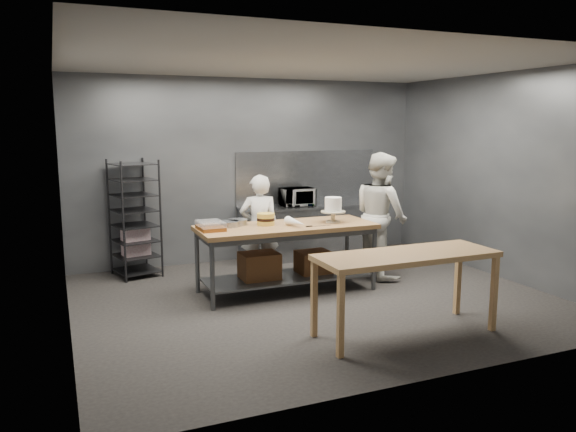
{
  "coord_description": "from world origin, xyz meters",
  "views": [
    {
      "loc": [
        -3.06,
        -6.37,
        2.27
      ],
      "look_at": [
        -0.22,
        0.43,
        1.05
      ],
      "focal_mm": 35.0,
      "sensor_mm": 36.0,
      "label": 1
    }
  ],
  "objects_px": {
    "chef_behind": "(259,228)",
    "layer_cake": "(266,219)",
    "speed_rack": "(135,219)",
    "near_counter": "(407,261)",
    "microwave": "(297,197)",
    "chef_right": "(381,215)",
    "work_table": "(285,250)",
    "frosted_cake_stand": "(333,207)"
  },
  "relations": [
    {
      "from": "chef_behind",
      "to": "layer_cake",
      "type": "relative_size",
      "value": 6.53
    },
    {
      "from": "speed_rack",
      "to": "near_counter",
      "type": "bearing_deg",
      "value": -56.45
    },
    {
      "from": "speed_rack",
      "to": "layer_cake",
      "type": "height_order",
      "value": "speed_rack"
    },
    {
      "from": "speed_rack",
      "to": "microwave",
      "type": "height_order",
      "value": "speed_rack"
    },
    {
      "from": "speed_rack",
      "to": "chef_right",
      "type": "distance_m",
      "value": 3.66
    },
    {
      "from": "layer_cake",
      "to": "speed_rack",
      "type": "bearing_deg",
      "value": 135.04
    },
    {
      "from": "work_table",
      "to": "microwave",
      "type": "bearing_deg",
      "value": 61.55
    },
    {
      "from": "chef_behind",
      "to": "layer_cake",
      "type": "xyz_separation_m",
      "value": [
        -0.1,
        -0.55,
        0.22
      ]
    },
    {
      "from": "chef_right",
      "to": "microwave",
      "type": "xyz_separation_m",
      "value": [
        -0.69,
        1.51,
        0.12
      ]
    },
    {
      "from": "near_counter",
      "to": "layer_cake",
      "type": "bearing_deg",
      "value": 112.44
    },
    {
      "from": "speed_rack",
      "to": "chef_behind",
      "type": "bearing_deg",
      "value": -30.65
    },
    {
      "from": "work_table",
      "to": "near_counter",
      "type": "xyz_separation_m",
      "value": [
        0.6,
        -1.96,
        0.24
      ]
    },
    {
      "from": "chef_behind",
      "to": "frosted_cake_stand",
      "type": "distance_m",
      "value": 1.15
    },
    {
      "from": "chef_right",
      "to": "microwave",
      "type": "relative_size",
      "value": 3.42
    },
    {
      "from": "chef_behind",
      "to": "microwave",
      "type": "relative_size",
      "value": 2.86
    },
    {
      "from": "chef_behind",
      "to": "frosted_cake_stand",
      "type": "relative_size",
      "value": 4.45
    },
    {
      "from": "work_table",
      "to": "frosted_cake_stand",
      "type": "bearing_deg",
      "value": -5.65
    },
    {
      "from": "chef_behind",
      "to": "chef_right",
      "type": "xyz_separation_m",
      "value": [
        1.74,
        -0.47,
        0.15
      ]
    },
    {
      "from": "speed_rack",
      "to": "chef_behind",
      "type": "relative_size",
      "value": 1.13
    },
    {
      "from": "frosted_cake_stand",
      "to": "layer_cake",
      "type": "bearing_deg",
      "value": 170.18
    },
    {
      "from": "work_table",
      "to": "layer_cake",
      "type": "relative_size",
      "value": 10.11
    },
    {
      "from": "chef_right",
      "to": "layer_cake",
      "type": "distance_m",
      "value": 1.85
    },
    {
      "from": "speed_rack",
      "to": "chef_right",
      "type": "xyz_separation_m",
      "value": [
        3.37,
        -1.43,
        0.07
      ]
    },
    {
      "from": "speed_rack",
      "to": "chef_right",
      "type": "relative_size",
      "value": 0.94
    },
    {
      "from": "microwave",
      "to": "frosted_cake_stand",
      "type": "relative_size",
      "value": 1.56
    },
    {
      "from": "chef_behind",
      "to": "work_table",
      "type": "bearing_deg",
      "value": 114.39
    },
    {
      "from": "near_counter",
      "to": "frosted_cake_stand",
      "type": "bearing_deg",
      "value": 87.45
    },
    {
      "from": "chef_right",
      "to": "speed_rack",
      "type": "bearing_deg",
      "value": 66.54
    },
    {
      "from": "frosted_cake_stand",
      "to": "near_counter",
      "type": "bearing_deg",
      "value": -92.55
    },
    {
      "from": "work_table",
      "to": "chef_right",
      "type": "height_order",
      "value": "chef_right"
    },
    {
      "from": "work_table",
      "to": "chef_behind",
      "type": "height_order",
      "value": "chef_behind"
    },
    {
      "from": "near_counter",
      "to": "chef_behind",
      "type": "bearing_deg",
      "value": 105.89
    },
    {
      "from": "speed_rack",
      "to": "frosted_cake_stand",
      "type": "relative_size",
      "value": 5.02
    },
    {
      "from": "microwave",
      "to": "frosted_cake_stand",
      "type": "bearing_deg",
      "value": -97.36
    },
    {
      "from": "near_counter",
      "to": "chef_right",
      "type": "distance_m",
      "value": 2.36
    },
    {
      "from": "frosted_cake_stand",
      "to": "microwave",
      "type": "bearing_deg",
      "value": 82.64
    },
    {
      "from": "chef_behind",
      "to": "frosted_cake_stand",
      "type": "height_order",
      "value": "chef_behind"
    },
    {
      "from": "speed_rack",
      "to": "microwave",
      "type": "distance_m",
      "value": 2.68
    },
    {
      "from": "speed_rack",
      "to": "frosted_cake_stand",
      "type": "xyz_separation_m",
      "value": [
        2.45,
        -1.68,
        0.28
      ]
    },
    {
      "from": "microwave",
      "to": "chef_right",
      "type": "bearing_deg",
      "value": -65.38
    },
    {
      "from": "near_counter",
      "to": "speed_rack",
      "type": "height_order",
      "value": "speed_rack"
    },
    {
      "from": "speed_rack",
      "to": "layer_cake",
      "type": "distance_m",
      "value": 2.15
    }
  ]
}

